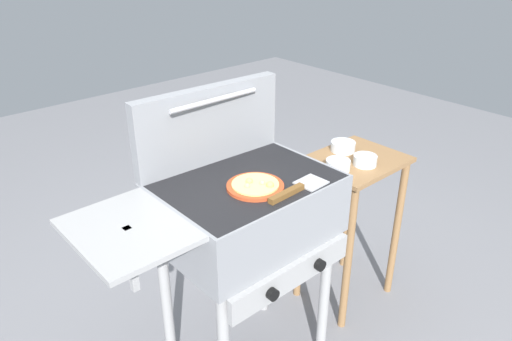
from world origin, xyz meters
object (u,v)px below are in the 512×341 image
topping_bowl_middle (338,165)px  topping_bowl_near (343,147)px  topping_bowl_far (365,161)px  spatula (297,189)px  pizza_cheese (256,186)px  prep_table (351,201)px  grill (244,215)px

topping_bowl_middle → topping_bowl_near: bearing=33.2°
topping_bowl_far → spatula: bearing=-168.2°
pizza_cheese → topping_bowl_middle: 0.54m
prep_table → topping_bowl_middle: (-0.15, -0.02, 0.25)m
grill → spatula: 0.25m
grill → prep_table: bearing=0.4°
grill → topping_bowl_far: bearing=-5.4°
spatula → grill: bearing=117.2°
topping_bowl_near → topping_bowl_middle: 0.21m
pizza_cheese → topping_bowl_near: (0.70, 0.17, -0.11)m
pizza_cheese → topping_bowl_near: pizza_cheese is taller
grill → topping_bowl_near: grill is taller
topping_bowl_middle → prep_table: bearing=6.4°
spatula → topping_bowl_middle: spatula is taller
pizza_cheese → spatula: size_ratio=0.78×
prep_table → topping_bowl_middle: bearing=-173.6°
pizza_cheese → topping_bowl_far: pizza_cheese is taller
pizza_cheese → topping_bowl_middle: bearing=6.0°
prep_table → topping_bowl_near: bearing=74.9°
prep_table → topping_bowl_near: size_ratio=6.72×
grill → topping_bowl_near: bearing=8.3°
spatula → topping_bowl_middle: (0.43, 0.17, -0.11)m
topping_bowl_far → topping_bowl_middle: (-0.13, 0.05, 0.00)m
topping_bowl_far → pizza_cheese: bearing=-179.5°
pizza_cheese → topping_bowl_far: bearing=0.5°
prep_table → topping_bowl_far: topping_bowl_far is taller
spatula → topping_bowl_near: size_ratio=2.27×
pizza_cheese → topping_bowl_near: size_ratio=1.77×
pizza_cheese → spatula: pizza_cheese is taller
pizza_cheese → topping_bowl_middle: size_ratio=1.92×
prep_table → spatula: bearing=-162.5°
grill → pizza_cheese: pizza_cheese is taller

